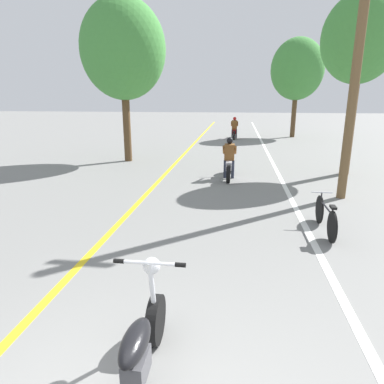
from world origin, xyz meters
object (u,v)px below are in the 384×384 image
(motorcycle_rider_lead, at_px, (229,163))
(bicycle_parked, at_px, (326,216))
(roadside_tree_right_near, at_px, (360,40))
(roadside_tree_left, at_px, (123,50))
(motorcycle_rider_far, at_px, (234,130))
(motorcycle_foreground, at_px, (138,355))
(utility_pole, at_px, (358,56))
(roadside_tree_right_far, at_px, (297,69))

(motorcycle_rider_lead, xyz_separation_m, bicycle_parked, (2.12, -4.72, -0.19))
(roadside_tree_right_near, distance_m, bicycle_parked, 7.51)
(roadside_tree_right_near, relative_size, roadside_tree_left, 0.92)
(roadside_tree_left, distance_m, motorcycle_rider_far, 10.79)
(roadside_tree_left, distance_m, bicycle_parked, 10.79)
(roadside_tree_right_near, height_order, motorcycle_rider_far, roadside_tree_right_near)
(roadside_tree_left, bearing_deg, roadside_tree_right_near, -10.10)
(roadside_tree_left, xyz_separation_m, motorcycle_rider_far, (4.52, 8.93, -4.03))
(motorcycle_rider_lead, bearing_deg, motorcycle_foreground, -93.81)
(roadside_tree_right_near, height_order, motorcycle_rider_lead, roadside_tree_right_near)
(utility_pole, height_order, motorcycle_foreground, utility_pole)
(motorcycle_foreground, xyz_separation_m, motorcycle_rider_lead, (0.61, 9.14, 0.11))
(roadside_tree_right_near, height_order, roadside_tree_right_far, roadside_tree_right_far)
(utility_pole, height_order, motorcycle_rider_far, utility_pole)
(roadside_tree_right_far, bearing_deg, roadside_tree_left, -129.52)
(roadside_tree_right_far, height_order, motorcycle_rider_far, roadside_tree_right_far)
(roadside_tree_left, height_order, motorcycle_foreground, roadside_tree_left)
(roadside_tree_right_far, bearing_deg, motorcycle_rider_far, -160.75)
(motorcycle_rider_far, relative_size, bicycle_parked, 1.16)
(motorcycle_rider_lead, bearing_deg, bicycle_parked, -65.79)
(motorcycle_foreground, relative_size, motorcycle_rider_lead, 1.04)
(motorcycle_foreground, relative_size, bicycle_parked, 1.23)
(utility_pole, distance_m, motorcycle_foreground, 8.69)
(utility_pole, xyz_separation_m, motorcycle_rider_far, (-3.14, 13.68, -3.19))
(roadside_tree_right_far, bearing_deg, motorcycle_rider_lead, -107.25)
(motorcycle_rider_far, bearing_deg, bicycle_parked, -82.75)
(motorcycle_rider_lead, height_order, motorcycle_rider_far, motorcycle_rider_far)
(roadside_tree_left, height_order, bicycle_parked, roadside_tree_left)
(utility_pole, height_order, roadside_tree_left, utility_pole)
(motorcycle_rider_far, distance_m, bicycle_parked, 16.49)
(motorcycle_rider_lead, height_order, bicycle_parked, motorcycle_rider_lead)
(utility_pole, bearing_deg, motorcycle_rider_far, 102.94)
(roadside_tree_right_near, bearing_deg, motorcycle_foreground, -114.91)
(roadside_tree_left, height_order, motorcycle_rider_lead, roadside_tree_left)
(motorcycle_rider_lead, bearing_deg, motorcycle_rider_far, 89.80)
(roadside_tree_right_far, xyz_separation_m, roadside_tree_left, (-8.52, -10.33, 0.10))
(roadside_tree_right_far, xyz_separation_m, bicycle_parked, (-1.93, -17.75, -4.12))
(roadside_tree_right_near, bearing_deg, roadside_tree_left, 169.90)
(roadside_tree_right_far, xyz_separation_m, motorcycle_rider_lead, (-4.05, -13.04, -3.93))
(motorcycle_foreground, bearing_deg, roadside_tree_right_near, 65.09)
(motorcycle_rider_far, height_order, bicycle_parked, motorcycle_rider_far)
(roadside_tree_right_near, xyz_separation_m, motorcycle_foreground, (-4.78, -10.30, -4.11))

